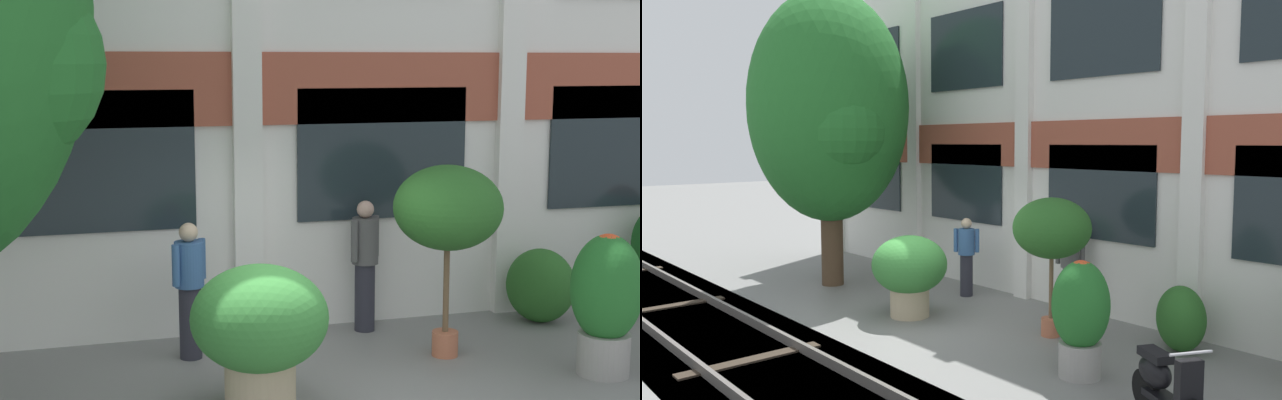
% 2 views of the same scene
% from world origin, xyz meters
% --- Properties ---
extents(apartment_facade, '(14.78, 0.64, 7.91)m').
position_xyz_m(apartment_facade, '(0.00, 2.89, 3.94)').
color(apartment_facade, silver).
rests_on(apartment_facade, ground).
extents(potted_plant_glazed_jar, '(1.37, 1.37, 1.47)m').
position_xyz_m(potted_plant_glazed_jar, '(-0.42, 0.05, 0.87)').
color(potted_plant_glazed_jar, tan).
rests_on(potted_plant_glazed_jar, ground).
extents(potted_plant_tall_urn, '(1.27, 1.27, 2.27)m').
position_xyz_m(potted_plant_tall_urn, '(2.03, 1.08, 1.74)').
color(potted_plant_tall_urn, '#B76647').
rests_on(potted_plant_tall_urn, ground).
extents(potted_plant_stone_basin, '(0.78, 0.78, 1.59)m').
position_xyz_m(potted_plant_stone_basin, '(3.46, 0.01, 0.90)').
color(potted_plant_stone_basin, gray).
rests_on(potted_plant_stone_basin, ground).
extents(resident_by_doorway, '(0.46, 0.34, 1.69)m').
position_xyz_m(resident_by_doorway, '(1.45, 2.29, 0.91)').
color(resident_by_doorway, '#282833').
rests_on(resident_by_doorway, ground).
extents(resident_watching_tracks, '(0.43, 0.37, 1.61)m').
position_xyz_m(resident_watching_tracks, '(-0.86, 1.83, 0.86)').
color(resident_watching_tracks, '#282833').
rests_on(resident_watching_tracks, ground).
extents(topiary_hedge, '(1.14, 1.12, 0.99)m').
position_xyz_m(topiary_hedge, '(3.81, 1.99, 0.50)').
color(topiary_hedge, '#286023').
rests_on(topiary_hedge, ground).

